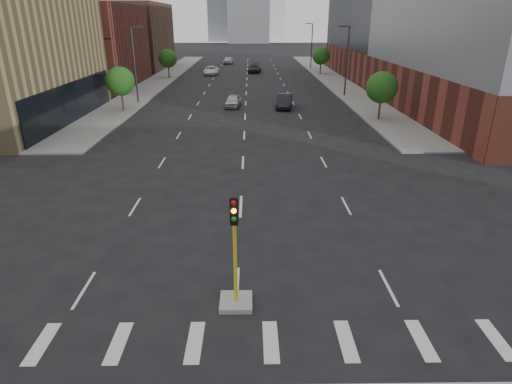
{
  "coord_description": "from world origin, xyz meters",
  "views": [
    {
      "loc": [
        0.56,
        -4.19,
        9.85
      ],
      "look_at": [
        0.81,
        13.96,
        2.5
      ],
      "focal_mm": 30.0,
      "sensor_mm": 36.0,
      "label": 1
    }
  ],
  "objects_px": {
    "median_traffic_signal": "(236,283)",
    "car_deep_right": "(255,69)",
    "car_near_left": "(233,101)",
    "car_far_left": "(211,70)",
    "car_mid_right": "(284,101)",
    "car_distant": "(228,60)"
  },
  "relations": [
    {
      "from": "car_near_left",
      "to": "car_mid_right",
      "type": "relative_size",
      "value": 0.85
    },
    {
      "from": "car_near_left",
      "to": "car_deep_right",
      "type": "bearing_deg",
      "value": 90.5
    },
    {
      "from": "car_mid_right",
      "to": "car_far_left",
      "type": "distance_m",
      "value": 35.2
    },
    {
      "from": "median_traffic_signal",
      "to": "car_mid_right",
      "type": "bearing_deg",
      "value": 83.03
    },
    {
      "from": "car_mid_right",
      "to": "car_deep_right",
      "type": "distance_m",
      "value": 36.56
    },
    {
      "from": "car_mid_right",
      "to": "car_far_left",
      "type": "bearing_deg",
      "value": 116.52
    },
    {
      "from": "median_traffic_signal",
      "to": "car_far_left",
      "type": "xyz_separation_m",
      "value": [
        -6.87,
        71.17,
        -0.19
      ]
    },
    {
      "from": "car_distant",
      "to": "car_mid_right",
      "type": "bearing_deg",
      "value": -78.53
    },
    {
      "from": "car_deep_right",
      "to": "car_near_left",
      "type": "bearing_deg",
      "value": -87.23
    },
    {
      "from": "car_near_left",
      "to": "car_deep_right",
      "type": "xyz_separation_m",
      "value": [
        3.0,
        35.71,
        0.07
      ]
    },
    {
      "from": "car_deep_right",
      "to": "car_distant",
      "type": "height_order",
      "value": "car_distant"
    },
    {
      "from": "median_traffic_signal",
      "to": "car_near_left",
      "type": "bearing_deg",
      "value": 92.22
    },
    {
      "from": "median_traffic_signal",
      "to": "car_near_left",
      "type": "relative_size",
      "value": 1.05
    },
    {
      "from": "car_mid_right",
      "to": "median_traffic_signal",
      "type": "bearing_deg",
      "value": -89.54
    },
    {
      "from": "car_distant",
      "to": "median_traffic_signal",
      "type": "bearing_deg",
      "value": -85.37
    },
    {
      "from": "car_mid_right",
      "to": "car_distant",
      "type": "distance_m",
      "value": 54.75
    },
    {
      "from": "car_deep_right",
      "to": "median_traffic_signal",
      "type": "bearing_deg",
      "value": -83.58
    },
    {
      "from": "car_far_left",
      "to": "car_deep_right",
      "type": "relative_size",
      "value": 1.04
    },
    {
      "from": "car_near_left",
      "to": "car_far_left",
      "type": "xyz_separation_m",
      "value": [
        -5.37,
        32.55,
        0.07
      ]
    },
    {
      "from": "median_traffic_signal",
      "to": "car_deep_right",
      "type": "height_order",
      "value": "median_traffic_signal"
    },
    {
      "from": "car_far_left",
      "to": "car_deep_right",
      "type": "distance_m",
      "value": 8.95
    },
    {
      "from": "median_traffic_signal",
      "to": "car_deep_right",
      "type": "bearing_deg",
      "value": 88.84
    }
  ]
}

